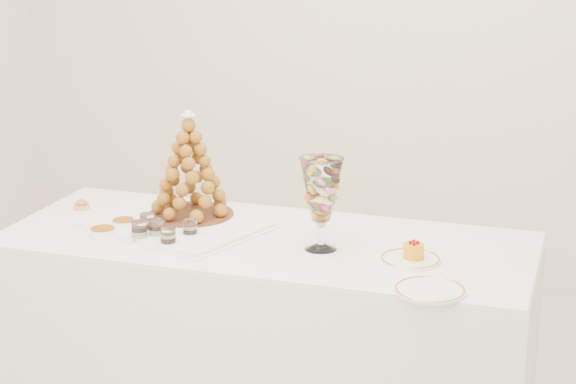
% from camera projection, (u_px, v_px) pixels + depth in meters
% --- Properties ---
extents(buffet_table, '(1.97, 0.87, 0.74)m').
position_uv_depth(buffet_table, '(266.00, 331.00, 3.60)').
color(buffet_table, white).
rests_on(buffet_table, ground).
extents(lace_tray, '(0.71, 0.61, 0.02)m').
position_uv_depth(lace_tray, '(176.00, 225.00, 3.61)').
color(lace_tray, white).
rests_on(lace_tray, buffet_table).
extents(macaron_vase, '(0.15, 0.15, 0.33)m').
position_uv_depth(macaron_vase, '(321.00, 190.00, 3.32)').
color(macaron_vase, white).
rests_on(macaron_vase, buffet_table).
extents(cake_plate, '(0.21, 0.21, 0.01)m').
position_uv_depth(cake_plate, '(410.00, 260.00, 3.27)').
color(cake_plate, white).
rests_on(cake_plate, buffet_table).
extents(spare_plate, '(0.22, 0.22, 0.01)m').
position_uv_depth(spare_plate, '(430.00, 290.00, 3.00)').
color(spare_plate, white).
rests_on(spare_plate, buffet_table).
extents(pink_tart, '(0.06, 0.06, 0.04)m').
position_uv_depth(pink_tart, '(82.00, 205.00, 3.83)').
color(pink_tart, tan).
rests_on(pink_tart, buffet_table).
extents(verrine_a, '(0.07, 0.07, 0.07)m').
position_uv_depth(verrine_a, '(148.00, 223.00, 3.54)').
color(verrine_a, white).
rests_on(verrine_a, buffet_table).
extents(verrine_b, '(0.07, 0.07, 0.07)m').
position_uv_depth(verrine_b, '(157.00, 230.00, 3.47)').
color(verrine_b, white).
rests_on(verrine_b, buffet_table).
extents(verrine_c, '(0.06, 0.06, 0.07)m').
position_uv_depth(verrine_c, '(190.00, 229.00, 3.48)').
color(verrine_c, white).
rests_on(verrine_c, buffet_table).
extents(verrine_d, '(0.07, 0.07, 0.08)m').
position_uv_depth(verrine_d, '(139.00, 232.00, 3.45)').
color(verrine_d, white).
rests_on(verrine_d, buffet_table).
extents(verrine_e, '(0.07, 0.07, 0.07)m').
position_uv_depth(verrine_e, '(168.00, 238.00, 3.39)').
color(verrine_e, white).
rests_on(verrine_e, buffet_table).
extents(ramekin_back, '(0.09, 0.09, 0.03)m').
position_uv_depth(ramekin_back, '(123.00, 224.00, 3.61)').
color(ramekin_back, white).
rests_on(ramekin_back, buffet_table).
extents(ramekin_front, '(0.10, 0.10, 0.03)m').
position_uv_depth(ramekin_front, '(103.00, 233.00, 3.51)').
color(ramekin_front, white).
rests_on(ramekin_front, buffet_table).
extents(croquembouche, '(0.33, 0.33, 0.41)m').
position_uv_depth(croquembouche, '(190.00, 165.00, 3.64)').
color(croquembouche, brown).
rests_on(croquembouche, lace_tray).
extents(mousse_cake, '(0.07, 0.07, 0.06)m').
position_uv_depth(mousse_cake, '(414.00, 251.00, 3.26)').
color(mousse_cake, orange).
rests_on(mousse_cake, cake_plate).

